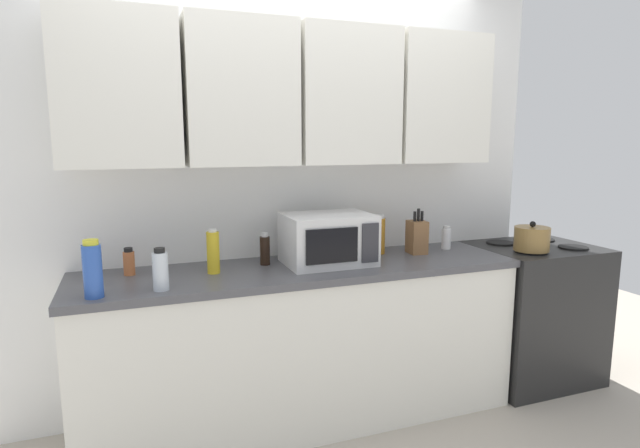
{
  "coord_description": "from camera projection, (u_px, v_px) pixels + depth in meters",
  "views": [
    {
      "loc": [
        -0.87,
        -2.91,
        1.59
      ],
      "look_at": [
        0.12,
        -0.25,
        1.12
      ],
      "focal_mm": 28.84,
      "sensor_mm": 36.0,
      "label": 1
    }
  ],
  "objects": [
    {
      "name": "knife_block",
      "position": [
        417.0,
        237.0,
        3.13
      ],
      "size": [
        0.11,
        0.13,
        0.28
      ],
      "color": "brown",
      "rests_on": "counter_run"
    },
    {
      "name": "bottle_soy_dark",
      "position": [
        265.0,
        250.0,
        2.84
      ],
      "size": [
        0.06,
        0.06,
        0.18
      ],
      "color": "black",
      "rests_on": "counter_run"
    },
    {
      "name": "bottle_yellow_mustard",
      "position": [
        213.0,
        252.0,
        2.66
      ],
      "size": [
        0.07,
        0.07,
        0.23
      ],
      "color": "gold",
      "rests_on": "counter_run"
    },
    {
      "name": "microwave",
      "position": [
        328.0,
        239.0,
        2.86
      ],
      "size": [
        0.48,
        0.37,
        0.28
      ],
      "color": "silver",
      "rests_on": "counter_run"
    },
    {
      "name": "bottle_amber_vinegar",
      "position": [
        379.0,
        235.0,
        3.12
      ],
      "size": [
        0.08,
        0.08,
        0.24
      ],
      "color": "#AD701E",
      "rests_on": "counter_run"
    },
    {
      "name": "bottle_white_jar",
      "position": [
        446.0,
        238.0,
        3.26
      ],
      "size": [
        0.06,
        0.06,
        0.15
      ],
      "color": "white",
      "rests_on": "counter_run"
    },
    {
      "name": "wall_back_with_cabinets",
      "position": [
        290.0,
        142.0,
        2.93
      ],
      "size": [
        3.3,
        0.38,
        2.6
      ],
      "color": "white",
      "rests_on": "ground_plane"
    },
    {
      "name": "bottle_spice_jar",
      "position": [
        129.0,
        262.0,
        2.63
      ],
      "size": [
        0.06,
        0.06,
        0.14
      ],
      "color": "#BC6638",
      "rests_on": "counter_run"
    },
    {
      "name": "kettle",
      "position": [
        532.0,
        239.0,
        3.15
      ],
      "size": [
        0.21,
        0.21,
        0.18
      ],
      "color": "olive",
      "rests_on": "stove_range"
    },
    {
      "name": "counter_run",
      "position": [
        304.0,
        343.0,
        2.9
      ],
      "size": [
        2.43,
        0.63,
        0.9
      ],
      "color": "white",
      "rests_on": "ground_plane"
    },
    {
      "name": "bottle_clear_tall",
      "position": [
        160.0,
        270.0,
        2.36
      ],
      "size": [
        0.07,
        0.07,
        0.2
      ],
      "color": "silver",
      "rests_on": "counter_run"
    },
    {
      "name": "stove_range",
      "position": [
        531.0,
        312.0,
        3.43
      ],
      "size": [
        0.76,
        0.64,
        0.91
      ],
      "color": "black",
      "rests_on": "ground_plane"
    },
    {
      "name": "bottle_blue_cleaner",
      "position": [
        93.0,
        270.0,
        2.24
      ],
      "size": [
        0.08,
        0.08,
        0.26
      ],
      "color": "#2D56B7",
      "rests_on": "counter_run"
    }
  ]
}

